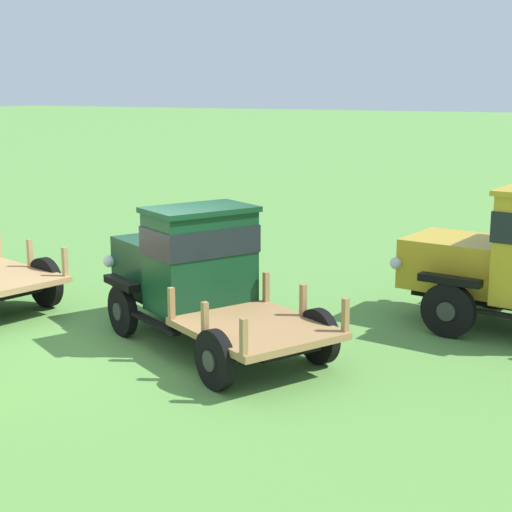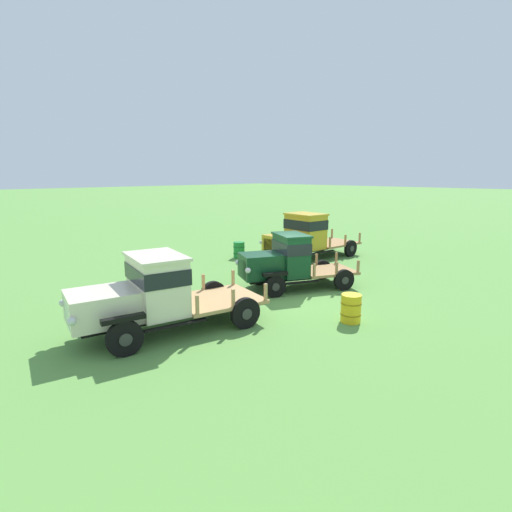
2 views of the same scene
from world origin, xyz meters
The scene contains 6 objects.
ground_plane centered at (0.00, 0.00, 0.00)m, with size 240.00×240.00×0.00m, color #5B9342.
vintage_truck_foreground_near centered at (-5.37, 0.37, 1.14)m, with size 5.60×3.14×2.17m.
vintage_truck_second_in_line centered at (0.46, 0.63, 1.07)m, with size 4.70×3.40×2.10m.
vintage_truck_midrow_center centered at (5.08, 3.48, 1.22)m, with size 5.80×2.70×2.34m.
oil_drum_beside_row centered at (3.06, 6.08, 0.42)m, with size 0.60×0.60×0.84m.
oil_drum_near_fence centered at (-0.79, -2.97, 0.42)m, with size 0.61×0.61×0.84m.
Camera 2 is at (-10.61, -8.89, 4.28)m, focal length 28.00 mm.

